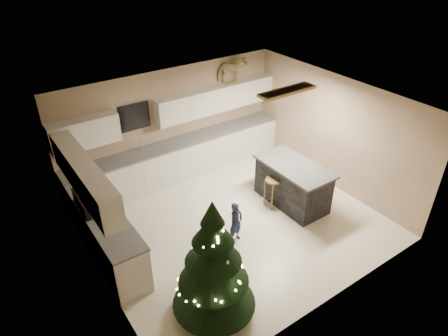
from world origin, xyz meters
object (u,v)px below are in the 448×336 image
Objects in this scene: christmas_tree at (213,270)px; toddler at (236,222)px; bar_stool at (273,186)px; island at (292,184)px; rocking_horse at (232,70)px.

toddler is (1.27, 1.16, -0.46)m from christmas_tree.
island is at bearing -19.59° from bar_stool.
island is 3.37m from christmas_tree.
bar_stool is at bearing 160.41° from island.
christmas_tree reaches higher than island.
island is 0.44m from bar_stool.
island reaches higher than toddler.
christmas_tree is at bearing -151.46° from toddler.
bar_stool is 2.99m from rocking_horse.
bar_stool is (-0.41, 0.15, 0.03)m from island.
bar_stool is 0.31× the size of christmas_tree.
toddler is at bearing 151.99° from rocking_horse.
toddler is at bearing 42.33° from christmas_tree.
rocking_horse is at bearing 42.05° from toddler.
christmas_tree is 1.78m from toddler.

